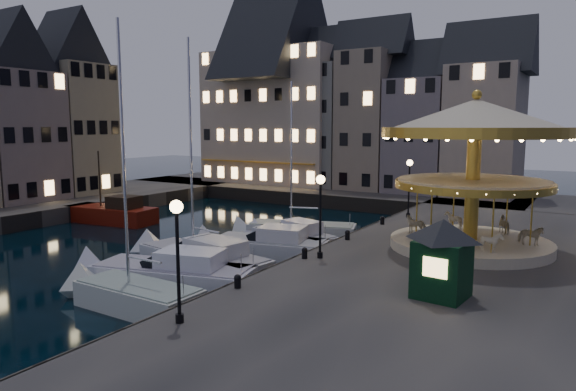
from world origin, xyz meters
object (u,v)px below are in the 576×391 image
Objects in this scene: motorboat_f at (294,232)px; ticket_kiosk at (443,245)px; streetlamp_c at (409,180)px; bollard_d at (382,220)px; motorboat_c at (199,258)px; motorboat_b at (166,274)px; carousel at (475,145)px; streetlamp_b at (320,204)px; red_fishing_boat at (112,214)px; motorboat_d at (263,247)px; motorboat_a at (129,296)px; bollard_c at (347,235)px; bollard_a at (238,281)px; bollard_b at (305,253)px; streetlamp_a at (177,244)px; motorboat_e at (290,238)px.

motorboat_f reaches higher than ticket_kiosk.
streetlamp_c is at bearing 41.02° from motorboat_f.
motorboat_c is (-6.11, -11.48, -0.92)m from bollard_d.
motorboat_b is 0.71× the size of motorboat_c.
ticket_kiosk is at bearing -84.69° from carousel.
red_fishing_boat reaches higher than streetlamp_b.
motorboat_f is 17.19m from ticket_kiosk.
streetlamp_c is 12.48m from motorboat_d.
carousel is (12.67, 7.44, 6.17)m from motorboat_c.
motorboat_a reaches higher than streetlamp_c.
motorboat_d is (0.03, 10.23, 0.10)m from motorboat_a.
motorboat_f is at bearing -138.98° from streetlamp_c.
bollard_c and bollard_d have the same top height.
carousel is at bearing 61.26° from bollard_a.
motorboat_b is (-5.48, 1.45, -0.96)m from bollard_a.
bollard_c is at bearing -167.46° from carousel.
bollard_d is (0.00, 10.50, 0.00)m from bollard_b.
streetlamp_a is 0.33× the size of motorboat_c.
motorboat_f reaches higher than motorboat_b.
motorboat_a is at bearing -158.72° from ticket_kiosk.
bollard_b is 22.36m from red_fishing_boat.
streetlamp_b is at bearing -27.17° from motorboat_d.
motorboat_f is 3.24× the size of ticket_kiosk.
streetlamp_c reaches higher than bollard_a.
motorboat_a is at bearing -86.35° from motorboat_f.
carousel is at bearing 12.54° from bollard_c.
streetlamp_c is (0.00, 23.50, 0.00)m from streetlamp_a.
ticket_kiosk is at bearing -39.33° from motorboat_f.
bollard_c is at bearing -13.69° from motorboat_e.
red_fishing_boat reaches higher than motorboat_d.
streetlamp_c is 23.79m from red_fishing_boat.
streetlamp_c is 7.32× the size of bollard_c.
motorboat_b is 13.26m from ticket_kiosk.
motorboat_a is 0.91× the size of motorboat_c.
carousel is (12.31, -2.02, 6.32)m from motorboat_f.
ticket_kiosk reaches higher than bollard_b.
streetlamp_b is 13.50m from streetlamp_c.
carousel is at bearing -51.69° from streetlamp_c.
motorboat_a reaches higher than bollard_d.
motorboat_f is at bearing -160.62° from bollard_d.
ticket_kiosk is (7.37, -2.27, 1.77)m from bollard_b.
bollard_a is 10.50m from bollard_c.
bollard_a is at bearing -90.00° from bollard_d.
bollard_b is 6.26m from motorboat_c.
bollard_c is 0.05× the size of motorboat_c.
bollard_c is 10.63m from motorboat_b.
carousel is at bearing 1.70° from motorboat_e.
motorboat_c is at bearing 174.52° from ticket_kiosk.
motorboat_b is at bearing -88.80° from motorboat_f.
carousel is at bearing 44.57° from bollard_b.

